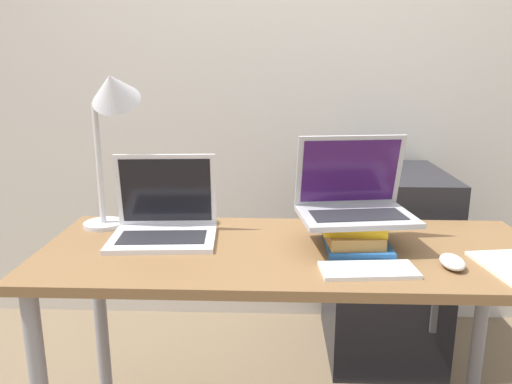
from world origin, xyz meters
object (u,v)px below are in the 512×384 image
(book_stack, at_px, (353,232))
(desk_lamp, at_px, (111,107))
(laptop_on_books, at_px, (354,201))
(mouse, at_px, (452,262))
(wireless_keyboard, at_px, (368,270))
(mini_fridge, at_px, (383,264))
(laptop_left, at_px, (164,222))

(book_stack, height_order, desk_lamp, desk_lamp)
(laptop_on_books, xyz_separation_m, mouse, (0.25, -0.18, -0.13))
(laptop_on_books, bearing_deg, mouse, -36.07)
(laptop_on_books, height_order, desk_lamp, desk_lamp)
(wireless_keyboard, bearing_deg, book_stack, 93.55)
(book_stack, xyz_separation_m, mini_fridge, (0.26, 0.65, -0.37))
(laptop_on_books, relative_size, wireless_keyboard, 1.38)
(mouse, bearing_deg, laptop_on_books, 143.93)
(wireless_keyboard, bearing_deg, desk_lamp, 156.82)
(book_stack, height_order, laptop_on_books, laptop_on_books)
(wireless_keyboard, distance_m, mini_fridge, 0.96)
(book_stack, bearing_deg, desk_lamp, 170.65)
(wireless_keyboard, xyz_separation_m, mini_fridge, (0.24, 0.86, -0.34))
(book_stack, distance_m, wireless_keyboard, 0.22)
(laptop_left, relative_size, mouse, 3.31)
(laptop_left, xyz_separation_m, wireless_keyboard, (0.63, -0.27, -0.05))
(laptop_left, height_order, wireless_keyboard, laptop_left)
(laptop_left, relative_size, wireless_keyboard, 1.30)
(book_stack, distance_m, mini_fridge, 0.79)
(wireless_keyboard, relative_size, desk_lamp, 0.48)
(laptop_left, bearing_deg, mouse, -14.63)
(desk_lamp, bearing_deg, wireless_keyboard, -23.18)
(laptop_left, distance_m, wireless_keyboard, 0.68)
(mouse, bearing_deg, mini_fridge, 90.03)
(book_stack, distance_m, desk_lamp, 0.88)
(wireless_keyboard, xyz_separation_m, mouse, (0.24, 0.04, 0.01))
(mouse, distance_m, desk_lamp, 1.16)
(book_stack, bearing_deg, laptop_on_books, 82.90)
(laptop_left, relative_size, book_stack, 1.25)
(desk_lamp, bearing_deg, book_stack, -9.35)
(book_stack, distance_m, mouse, 0.31)
(laptop_left, bearing_deg, laptop_on_books, -3.88)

